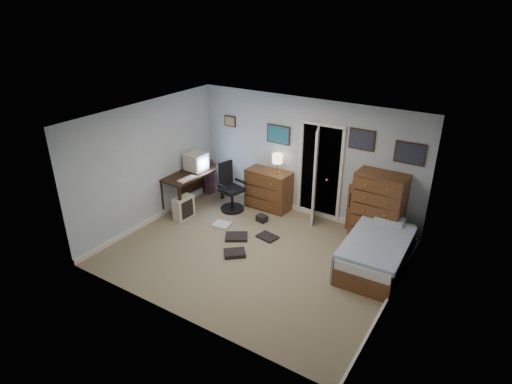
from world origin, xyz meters
TOP-DOWN VIEW (x-y plane):
  - floor at (0.00, 0.00)m, footprint 5.00×4.00m
  - computer_desk at (-2.30, 0.93)m, footprint 0.74×1.45m
  - crt_monitor at (-2.18, 1.07)m, footprint 0.45×0.42m
  - keyboard at (-2.02, 0.57)m, footprint 0.19×0.44m
  - pc_tower at (-2.00, 0.37)m, footprint 0.25×0.47m
  - office_chair at (-1.42, 1.25)m, footprint 0.63×0.63m
  - media_stack at (-2.32, 1.67)m, footprint 0.17×0.17m
  - low_dresser at (-0.75, 1.77)m, footprint 1.00×0.54m
  - table_lamp at (-0.55, 1.77)m, footprint 0.23×0.23m
  - doorway at (0.35, 2.27)m, footprint 0.96×1.12m
  - tall_dresser at (1.68, 1.75)m, footprint 0.94×0.58m
  - headboard_bookcase at (1.60, 1.86)m, footprint 1.08×0.33m
  - bed at (1.99, 0.83)m, footprint 1.06×1.90m
  - wall_posters at (0.57, 1.98)m, footprint 4.38×0.04m
  - floor_clutter at (-0.51, 0.37)m, footprint 1.44×1.69m

SIDE VIEW (x-z plane):
  - floor at x=0.00m, z-range -0.02..0.00m
  - floor_clutter at x=-0.51m, z-range -0.03..0.10m
  - pc_tower at x=-2.00m, z-range 0.00..0.49m
  - bed at x=1.99m, z-range -0.02..0.59m
  - office_chair at x=-1.42m, z-range -0.12..0.95m
  - media_stack at x=-2.32m, z-range 0.00..0.83m
  - low_dresser at x=-0.75m, z-range 0.00..0.87m
  - headboard_bookcase at x=1.60m, z-range 0.03..0.99m
  - computer_desk at x=-2.30m, z-range 0.22..1.03m
  - tall_dresser at x=1.68m, z-range 0.00..1.35m
  - keyboard at x=-2.02m, z-range 0.81..0.84m
  - doorway at x=0.35m, z-range -0.02..2.03m
  - crt_monitor at x=-2.18m, z-range 0.82..1.21m
  - table_lamp at x=-0.55m, z-range 0.97..1.39m
  - wall_posters at x=0.57m, z-range 1.45..2.05m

